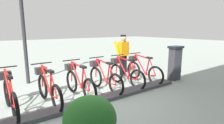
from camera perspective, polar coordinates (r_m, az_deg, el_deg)
name	(u,v)px	position (r m, az deg, el deg)	size (l,w,h in m)	color
ground_plane	(96,102)	(4.77, -5.08, -12.77)	(60.00, 60.00, 0.00)	#9EAAA1
dock_rail_base	(96,100)	(4.75, -5.09, -12.22)	(0.44, 5.88, 0.10)	#47474C
payment_kiosk	(175,63)	(6.94, 19.75, -0.15)	(0.36, 0.52, 1.28)	#38383D
bike_docked_0	(143,70)	(6.50, 9.89, -2.52)	(1.72, 0.54, 1.02)	black
bike_docked_1	(125,73)	(5.94, 4.16, -3.64)	(1.72, 0.54, 1.02)	black
bike_docked_2	(104,77)	(5.45, -2.71, -4.94)	(1.72, 0.54, 1.02)	black
bike_docked_3	(79,82)	(5.05, -10.82, -6.38)	(1.72, 0.54, 1.02)	black
bike_docked_4	(48,88)	(4.78, -20.12, -7.85)	(1.72, 0.54, 1.02)	black
bike_docked_5	(10,95)	(4.65, -30.32, -9.23)	(1.72, 0.54, 1.02)	black
worker_near_rack	(123,53)	(7.23, 3.65, 2.81)	(0.46, 0.63, 1.66)	white
lamp_post	(22,11)	(6.70, -27.28, 14.57)	(0.32, 0.32, 3.77)	#2D2D33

